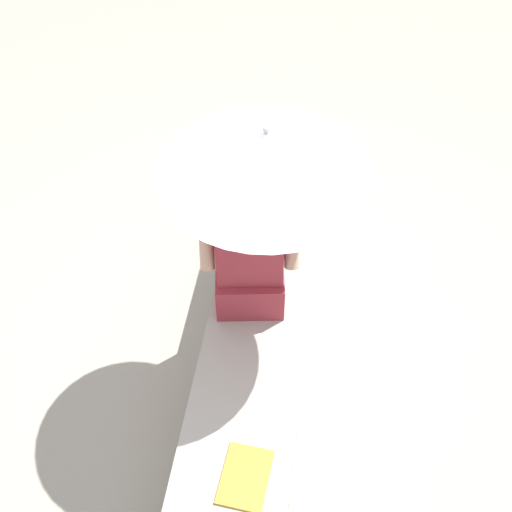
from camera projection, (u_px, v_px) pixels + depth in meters
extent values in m
plane|color=#9E9384|center=(262.00, 351.00, 3.84)|extent=(14.00, 14.00, 0.00)
cube|color=#A8A093|center=(262.00, 327.00, 3.67)|extent=(2.62, 0.51, 0.47)
cube|color=#992D38|center=(250.00, 287.00, 3.41)|extent=(0.33, 0.38, 0.22)
cube|color=#992D38|center=(249.00, 240.00, 3.14)|extent=(0.25, 0.35, 0.48)
sphere|color=tan|center=(249.00, 187.00, 2.89)|extent=(0.20, 0.20, 0.20)
cylinder|color=tan|center=(292.00, 236.00, 3.13)|extent=(0.21, 0.10, 0.32)
cylinder|color=tan|center=(206.00, 237.00, 3.12)|extent=(0.21, 0.10, 0.32)
cylinder|color=#B7B7BC|center=(265.00, 232.00, 3.04)|extent=(0.02, 0.02, 1.13)
cone|color=silver|center=(266.00, 153.00, 2.69)|extent=(0.92, 0.92, 0.21)
sphere|color=#B7B7BC|center=(266.00, 129.00, 2.60)|extent=(0.03, 0.03, 0.03)
cube|color=brown|center=(294.00, 153.00, 4.07)|extent=(0.21, 0.17, 0.25)
torus|color=brown|center=(295.00, 135.00, 3.96)|extent=(0.16, 0.16, 0.01)
cube|color=gold|center=(245.00, 477.00, 2.86)|extent=(0.29, 0.22, 0.01)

